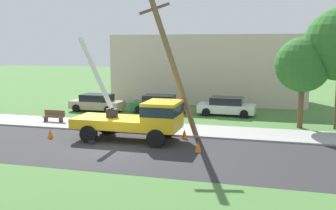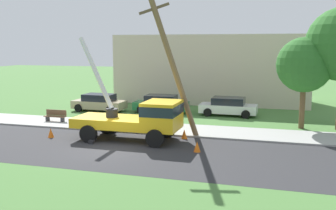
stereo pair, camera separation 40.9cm
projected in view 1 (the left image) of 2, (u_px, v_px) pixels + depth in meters
name	position (u px, v px, depth m)	size (l,w,h in m)	color
ground_plane	(170.00, 112.00, 32.20)	(120.00, 120.00, 0.00)	#477538
road_asphalt	(112.00, 149.00, 20.75)	(80.00, 7.41, 0.01)	#2B2B2D
sidewalk_strip	(144.00, 128.00, 25.89)	(80.00, 3.37, 0.10)	#9E9E99
utility_truck	(141.00, 117.00, 22.32)	(6.76, 3.20, 5.98)	gold
leaning_utility_pole	(173.00, 64.00, 22.41)	(3.15, 2.24, 8.60)	brown
traffic_cone_ahead	(198.00, 146.00, 20.20)	(0.36, 0.36, 0.56)	orange
traffic_cone_behind	(50.00, 133.00, 23.20)	(0.36, 0.36, 0.56)	orange
traffic_cone_curbside	(184.00, 134.00, 23.02)	(0.36, 0.36, 0.56)	orange
parked_sedan_tan	(97.00, 103.00, 32.45)	(4.46, 2.13, 1.42)	tan
parked_sedan_green	(159.00, 104.00, 31.90)	(4.46, 2.13, 1.42)	#1E6638
parked_sedan_white	(227.00, 106.00, 30.56)	(4.44, 2.09, 1.42)	silver
park_bench	(54.00, 116.00, 27.63)	(1.60, 0.45, 0.90)	brown
roadside_tree_far	(303.00, 65.00, 25.42)	(3.59, 3.59, 6.01)	brown
lowrise_building_backdrop	(209.00, 69.00, 37.68)	(18.00, 6.00, 6.40)	beige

